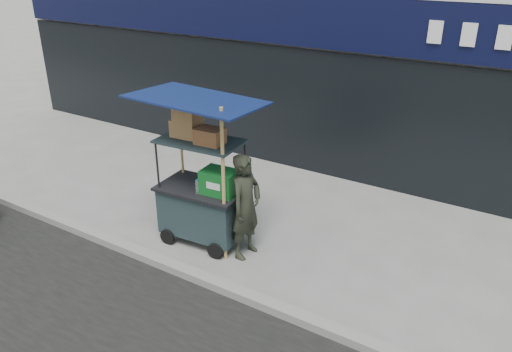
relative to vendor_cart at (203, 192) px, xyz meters
The scene contains 4 objects.
ground 1.07m from the vendor_cart, 83.04° to the right, with size 80.00×80.00×0.00m, color slate.
curb 1.17m from the vendor_cart, 84.60° to the right, with size 80.00×0.18×0.12m, color gray.
vendor_cart is the anchor object (origin of this frame).
vendor_man 0.75m from the vendor_cart, ahead, with size 0.57×0.38×1.57m, color black.
Camera 1 is at (4.07, -4.49, 4.10)m, focal length 35.00 mm.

